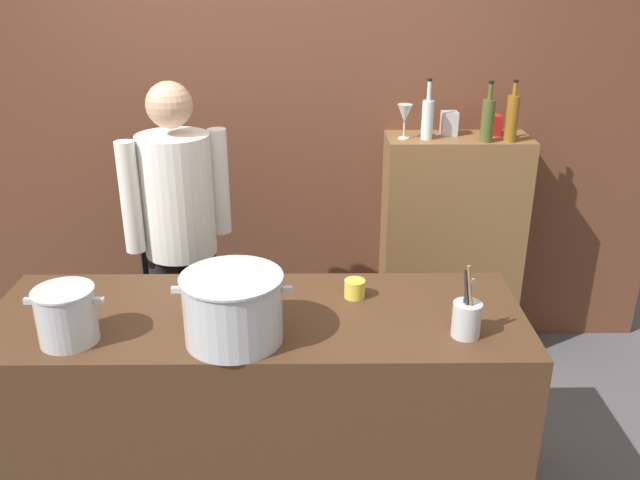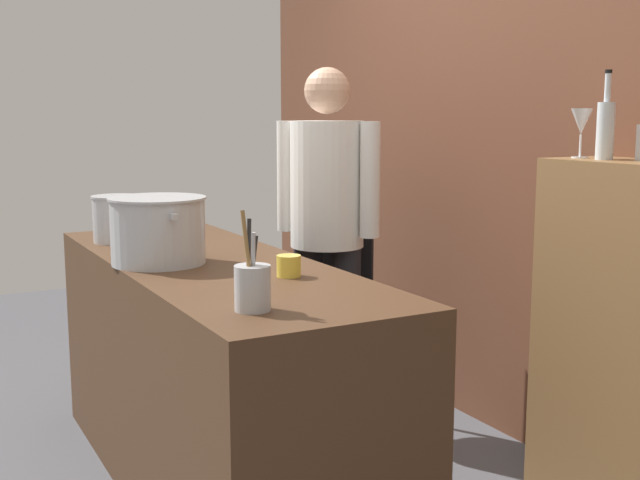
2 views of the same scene
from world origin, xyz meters
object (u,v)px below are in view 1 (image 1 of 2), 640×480
chef (180,228)px  wine_bottle_olive (488,119)px  stockpot_small (66,315)px  wine_bottle_amber (512,118)px  stockpot_large (233,308)px  wine_glass_wide (405,114)px  utensil_crock (467,318)px  wine_bottle_clear (428,118)px  spice_tin_red (492,125)px  butter_jar (355,289)px  spice_tin_silver (449,123)px

chef → wine_bottle_olive: bearing=161.1°
stockpot_small → wine_bottle_amber: size_ratio=0.89×
wine_bottle_olive → stockpot_small: bearing=-143.8°
stockpot_large → wine_glass_wide: bearing=60.7°
stockpot_large → wine_glass_wide: wine_glass_wide is taller
utensil_crock → wine_bottle_amber: 1.41m
wine_bottle_amber → wine_glass_wide: bearing=172.9°
wine_bottle_clear → spice_tin_red: size_ratio=2.92×
wine_bottle_amber → wine_glass_wide: (-0.54, 0.07, 0.00)m
stockpot_small → butter_jar: size_ratio=3.29×
stockpot_large → spice_tin_red: 1.91m
utensil_crock → chef: bearing=142.8°
wine_glass_wide → utensil_crock: bearing=-86.8°
wine_bottle_amber → spice_tin_red: 0.17m
chef → spice_tin_silver: size_ratio=13.48×
spice_tin_red → wine_bottle_olive: bearing=-113.0°
stockpot_large → spice_tin_silver: size_ratio=3.40×
wine_bottle_clear → spice_tin_silver: 0.17m
wine_bottle_clear → stockpot_small: bearing=-137.3°
wine_bottle_clear → butter_jar: bearing=-112.7°
stockpot_large → wine_glass_wide: (0.75, 1.34, 0.39)m
wine_bottle_olive → spice_tin_silver: (-0.16, 0.15, -0.05)m
wine_bottle_olive → wine_glass_wide: bearing=170.3°
utensil_crock → stockpot_large: bearing=-178.8°
stockpot_small → spice_tin_silver: spice_tin_silver is taller
wine_bottle_amber → utensil_crock: bearing=-110.1°
utensil_crock → wine_bottle_clear: (0.04, 1.32, 0.43)m
stockpot_large → spice_tin_red: spice_tin_red is taller
wine_glass_wide → spice_tin_silver: bearing=18.3°
stockpot_small → spice_tin_silver: size_ratio=2.25×
wine_bottle_clear → wine_glass_wide: (-0.12, 0.01, 0.02)m
stockpot_small → wine_bottle_clear: bearing=42.7°
chef → utensil_crock: bearing=110.8°
wine_bottle_olive → spice_tin_red: (0.06, 0.15, -0.06)m
spice_tin_red → utensil_crock: bearing=-106.0°
stockpot_small → utensil_crock: bearing=0.9°
wine_glass_wide → spice_tin_silver: wine_glass_wide is taller
wine_glass_wide → butter_jar: bearing=-106.7°
stockpot_small → wine_bottle_amber: 2.31m
stockpot_small → stockpot_large: bearing=0.5°
wine_bottle_olive → wine_glass_wide: 0.42m
chef → wine_bottle_amber: 1.75m
stockpot_large → stockpot_small: bearing=-179.5°
utensil_crock → wine_glass_wide: bearing=93.2°
utensil_crock → stockpot_small: bearing=-179.1°
butter_jar → chef: bearing=143.4°
spice_tin_silver → spice_tin_red: bearing=-0.7°
stockpot_small → wine_glass_wide: bearing=45.3°
stockpot_small → wine_bottle_olive: 2.20m
stockpot_large → wine_bottle_olive: (1.17, 1.27, 0.38)m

